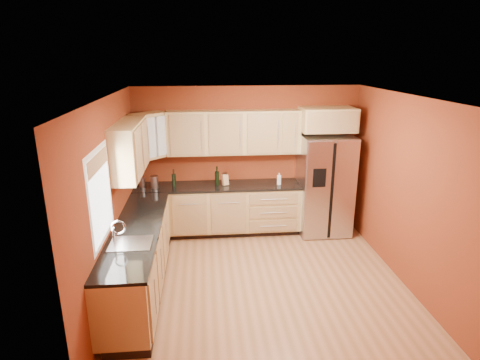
# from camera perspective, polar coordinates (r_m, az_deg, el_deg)

# --- Properties ---
(floor) EXTENTS (4.00, 4.00, 0.00)m
(floor) POSITION_cam_1_polar(r_m,az_deg,el_deg) (5.94, 3.12, -14.18)
(floor) COLOR #936139
(floor) RESTS_ON ground
(ceiling) EXTENTS (4.00, 4.00, 0.00)m
(ceiling) POSITION_cam_1_polar(r_m,az_deg,el_deg) (5.09, 3.60, 11.65)
(ceiling) COLOR silver
(ceiling) RESTS_ON wall_back
(wall_back) EXTENTS (4.00, 0.04, 2.60)m
(wall_back) POSITION_cam_1_polar(r_m,az_deg,el_deg) (7.27, 1.01, 3.00)
(wall_back) COLOR maroon
(wall_back) RESTS_ON floor
(wall_front) EXTENTS (4.00, 0.04, 2.60)m
(wall_front) POSITION_cam_1_polar(r_m,az_deg,el_deg) (3.59, 8.20, -13.02)
(wall_front) COLOR maroon
(wall_front) RESTS_ON floor
(wall_left) EXTENTS (0.04, 4.00, 2.60)m
(wall_left) POSITION_cam_1_polar(r_m,az_deg,el_deg) (5.45, -17.94, -2.83)
(wall_left) COLOR maroon
(wall_left) RESTS_ON floor
(wall_right) EXTENTS (0.04, 4.00, 2.60)m
(wall_right) POSITION_cam_1_polar(r_m,az_deg,el_deg) (6.00, 22.60, -1.51)
(wall_right) COLOR maroon
(wall_right) RESTS_ON floor
(base_cabinets_back) EXTENTS (2.90, 0.60, 0.88)m
(base_cabinets_back) POSITION_cam_1_polar(r_m,az_deg,el_deg) (7.21, -3.12, -4.33)
(base_cabinets_back) COLOR tan
(base_cabinets_back) RESTS_ON floor
(base_cabinets_left) EXTENTS (0.60, 2.80, 0.88)m
(base_cabinets_left) POSITION_cam_1_polar(r_m,az_deg,el_deg) (5.74, -14.17, -10.86)
(base_cabinets_left) COLOR tan
(base_cabinets_left) RESTS_ON floor
(countertop_back) EXTENTS (2.90, 0.62, 0.04)m
(countertop_back) POSITION_cam_1_polar(r_m,az_deg,el_deg) (7.05, -3.18, -0.88)
(countertop_back) COLOR black
(countertop_back) RESTS_ON base_cabinets_back
(countertop_left) EXTENTS (0.62, 2.80, 0.04)m
(countertop_left) POSITION_cam_1_polar(r_m,az_deg,el_deg) (5.54, -14.41, -6.66)
(countertop_left) COLOR black
(countertop_left) RESTS_ON base_cabinets_left
(upper_cabinets_back) EXTENTS (2.30, 0.33, 0.75)m
(upper_cabinets_back) POSITION_cam_1_polar(r_m,az_deg,el_deg) (6.97, -0.88, 6.80)
(upper_cabinets_back) COLOR tan
(upper_cabinets_back) RESTS_ON wall_back
(upper_cabinets_left) EXTENTS (0.33, 1.35, 0.75)m
(upper_cabinets_left) POSITION_cam_1_polar(r_m,az_deg,el_deg) (5.96, -15.43, 4.35)
(upper_cabinets_left) COLOR tan
(upper_cabinets_left) RESTS_ON wall_left
(corner_upper_cabinet) EXTENTS (0.67, 0.67, 0.75)m
(corner_upper_cabinet) POSITION_cam_1_polar(r_m,az_deg,el_deg) (6.85, -12.76, 6.18)
(corner_upper_cabinet) COLOR tan
(corner_upper_cabinet) RESTS_ON wall_back
(over_fridge_cabinet) EXTENTS (0.92, 0.60, 0.40)m
(over_fridge_cabinet) POSITION_cam_1_polar(r_m,az_deg,el_deg) (7.11, 12.31, 8.45)
(over_fridge_cabinet) COLOR tan
(over_fridge_cabinet) RESTS_ON wall_back
(refrigerator) EXTENTS (0.90, 0.75, 1.78)m
(refrigerator) POSITION_cam_1_polar(r_m,az_deg,el_deg) (7.30, 11.91, -0.66)
(refrigerator) COLOR #B7B7BC
(refrigerator) RESTS_ON floor
(window) EXTENTS (0.03, 0.90, 1.00)m
(window) POSITION_cam_1_polar(r_m,az_deg,el_deg) (4.91, -19.18, -2.08)
(window) COLOR white
(window) RESTS_ON wall_left
(sink_faucet) EXTENTS (0.50, 0.42, 0.30)m
(sink_faucet) POSITION_cam_1_polar(r_m,az_deg,el_deg) (5.02, -15.40, -7.19)
(sink_faucet) COLOR silver
(sink_faucet) RESTS_ON countertop_left
(canister_left) EXTENTS (0.16, 0.16, 0.21)m
(canister_left) POSITION_cam_1_polar(r_m,az_deg,el_deg) (7.00, -12.08, -0.29)
(canister_left) COLOR #B7B7BC
(canister_left) RESTS_ON countertop_back
(canister_right) EXTENTS (0.11, 0.11, 0.17)m
(canister_right) POSITION_cam_1_polar(r_m,az_deg,el_deg) (7.09, -13.75, -0.35)
(canister_right) COLOR #B7B7BC
(canister_right) RESTS_ON countertop_back
(wine_bottle_a) EXTENTS (0.07, 0.07, 0.31)m
(wine_bottle_a) POSITION_cam_1_polar(r_m,az_deg,el_deg) (7.00, -9.39, 0.28)
(wine_bottle_a) COLOR black
(wine_bottle_a) RESTS_ON countertop_back
(wine_bottle_b) EXTENTS (0.10, 0.10, 0.34)m
(wine_bottle_b) POSITION_cam_1_polar(r_m,az_deg,el_deg) (7.00, -3.28, 0.61)
(wine_bottle_b) COLOR black
(wine_bottle_b) RESTS_ON countertop_back
(knife_block) EXTENTS (0.12, 0.12, 0.19)m
(knife_block) POSITION_cam_1_polar(r_m,az_deg,el_deg) (7.02, -2.14, 0.04)
(knife_block) COLOR tan
(knife_block) RESTS_ON countertop_back
(soap_dispenser) EXTENTS (0.07, 0.07, 0.21)m
(soap_dispenser) POSITION_cam_1_polar(r_m,az_deg,el_deg) (7.07, 5.58, 0.17)
(soap_dispenser) COLOR white
(soap_dispenser) RESTS_ON countertop_back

